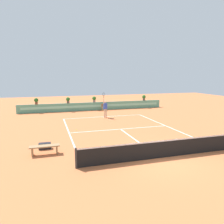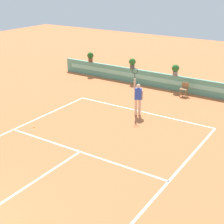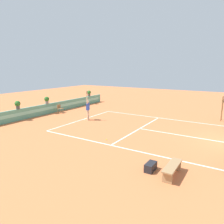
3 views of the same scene
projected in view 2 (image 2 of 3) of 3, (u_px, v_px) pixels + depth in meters
ground_plane at (74, 156)px, 14.09m from camera, size 60.00×60.00×0.00m
court_lines at (85, 149)px, 14.64m from camera, size 8.32×11.94×0.01m
back_wall_barrier at (175, 83)px, 21.97m from camera, size 18.00×0.21×1.00m
ball_kid_chair at (184, 89)px, 20.93m from camera, size 0.44×0.44×0.85m
tennis_player at (138, 97)px, 17.82m from camera, size 0.58×0.34×2.58m
tennis_ball_near_baseline at (34, 127)px, 16.71m from camera, size 0.07×0.07×0.07m
potted_plant_left at (132, 63)px, 23.25m from camera, size 0.48×0.48×0.72m
potted_plant_far_left at (90, 56)px, 25.07m from camera, size 0.48×0.48×0.72m
potted_plant_centre at (175, 69)px, 21.64m from camera, size 0.48×0.48×0.72m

